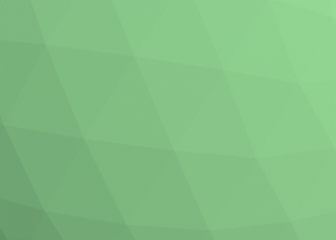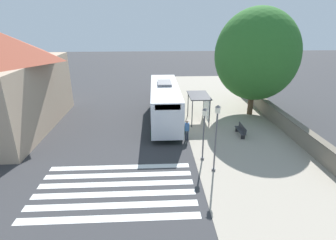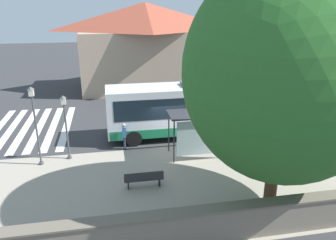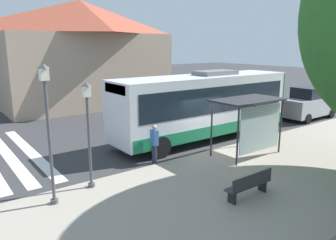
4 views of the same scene
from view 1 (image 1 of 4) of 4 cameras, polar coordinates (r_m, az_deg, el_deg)
name	(u,v)px [view 1 (image 1 of 4)]	position (r m, az deg, el deg)	size (l,w,h in m)	color
ground_plane	(166,155)	(15.44, -0.35, -6.04)	(120.00, 120.00, 0.00)	#353538
sidewalk_plaza	(121,218)	(12.18, -8.21, -16.49)	(9.00, 44.00, 0.02)	#9E9384
crosswalk_stripes	(66,93)	(23.60, -17.27, 4.46)	(9.00, 5.25, 0.01)	silver
background_building	(237,14)	(28.37, 11.98, 17.66)	(8.15, 13.41, 8.48)	tan
bus	(204,108)	(15.71, 6.30, 2.10)	(2.64, 10.39, 3.62)	silver
bus_shelter	(178,132)	(12.80, 1.69, -2.10)	(1.84, 3.21, 2.59)	#2D2D33
pedestrian	(111,124)	(16.25, -9.93, -0.75)	(0.34, 0.22, 1.68)	#2D3347
bench	(66,191)	(13.01, -17.38, -11.72)	(0.40, 1.88, 0.88)	#333338
street_lamp_near	(44,97)	(17.01, -20.80, 3.73)	(0.28, 0.28, 3.74)	#4C4C51
street_lamp_far	(11,89)	(17.55, -25.61, 4.83)	(0.28, 0.28, 4.41)	#4C4C51
shade_tree	(176,98)	(6.02, 1.33, 3.90)	(7.79, 7.79, 10.21)	brown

